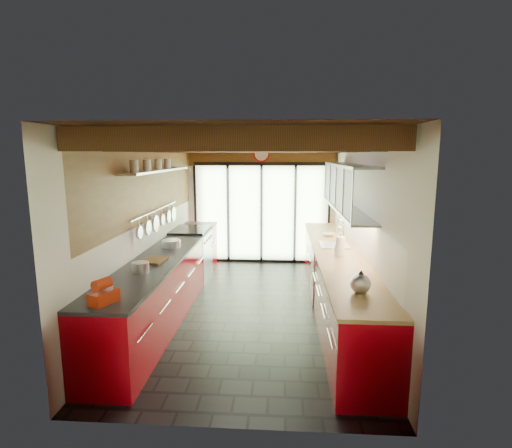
{
  "coord_description": "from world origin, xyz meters",
  "views": [
    {
      "loc": [
        0.45,
        -5.83,
        2.35
      ],
      "look_at": [
        0.03,
        0.4,
        1.25
      ],
      "focal_mm": 28.0,
      "sensor_mm": 36.0,
      "label": 1
    }
  ],
  "objects_px": {
    "soap_bottle": "(338,247)",
    "paper_towel": "(340,247)",
    "bowl": "(329,235)",
    "kettle": "(361,282)",
    "stand_mixer": "(104,293)"
  },
  "relations": [
    {
      "from": "paper_towel",
      "to": "soap_bottle",
      "type": "xyz_separation_m",
      "value": [
        0.0,
        0.2,
        -0.05
      ]
    },
    {
      "from": "soap_bottle",
      "to": "paper_towel",
      "type": "bearing_deg",
      "value": -90.0
    },
    {
      "from": "paper_towel",
      "to": "kettle",
      "type": "bearing_deg",
      "value": -90.0
    },
    {
      "from": "stand_mixer",
      "to": "paper_towel",
      "type": "relative_size",
      "value": 0.96
    },
    {
      "from": "kettle",
      "to": "paper_towel",
      "type": "relative_size",
      "value": 0.9
    },
    {
      "from": "soap_bottle",
      "to": "bowl",
      "type": "relative_size",
      "value": 0.84
    },
    {
      "from": "kettle",
      "to": "soap_bottle",
      "type": "relative_size",
      "value": 1.75
    },
    {
      "from": "paper_towel",
      "to": "bowl",
      "type": "relative_size",
      "value": 1.64
    },
    {
      "from": "stand_mixer",
      "to": "soap_bottle",
      "type": "distance_m",
      "value": 3.34
    },
    {
      "from": "soap_bottle",
      "to": "bowl",
      "type": "distance_m",
      "value": 1.2
    },
    {
      "from": "stand_mixer",
      "to": "soap_bottle",
      "type": "bearing_deg",
      "value": 40.51
    },
    {
      "from": "paper_towel",
      "to": "bowl",
      "type": "xyz_separation_m",
      "value": [
        0.0,
        1.4,
        -0.11
      ]
    },
    {
      "from": "soap_bottle",
      "to": "kettle",
      "type": "bearing_deg",
      "value": -90.0
    },
    {
      "from": "stand_mixer",
      "to": "bowl",
      "type": "bearing_deg",
      "value": 52.99
    },
    {
      "from": "kettle",
      "to": "soap_bottle",
      "type": "distance_m",
      "value": 1.72
    }
  ]
}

